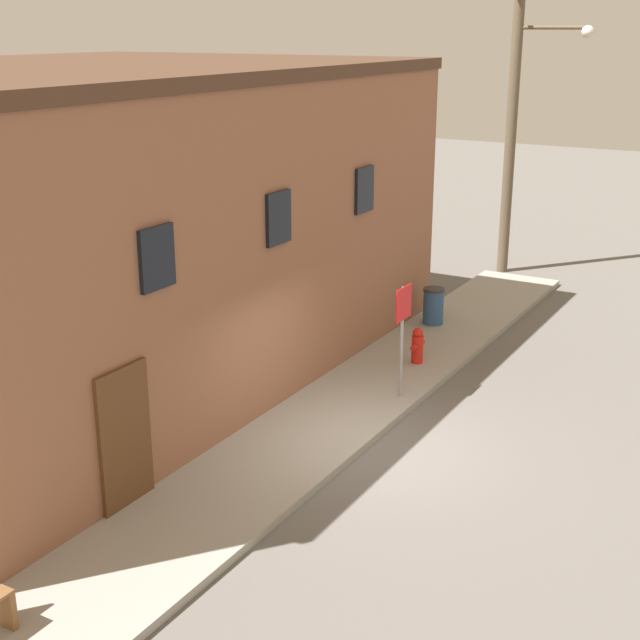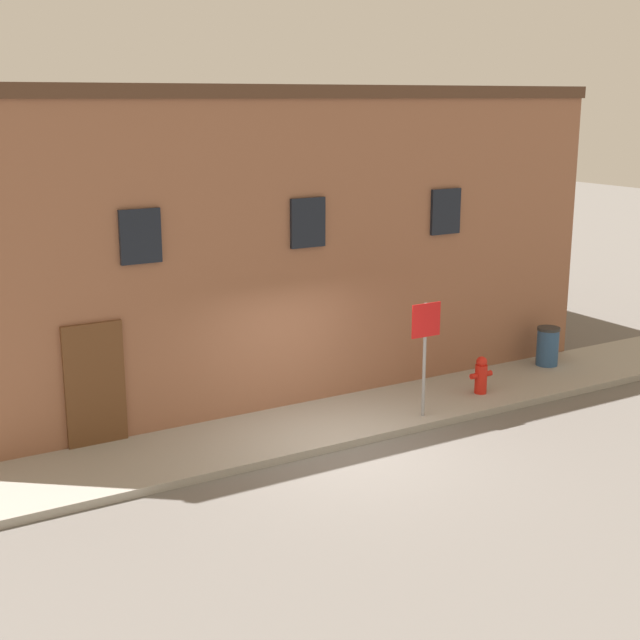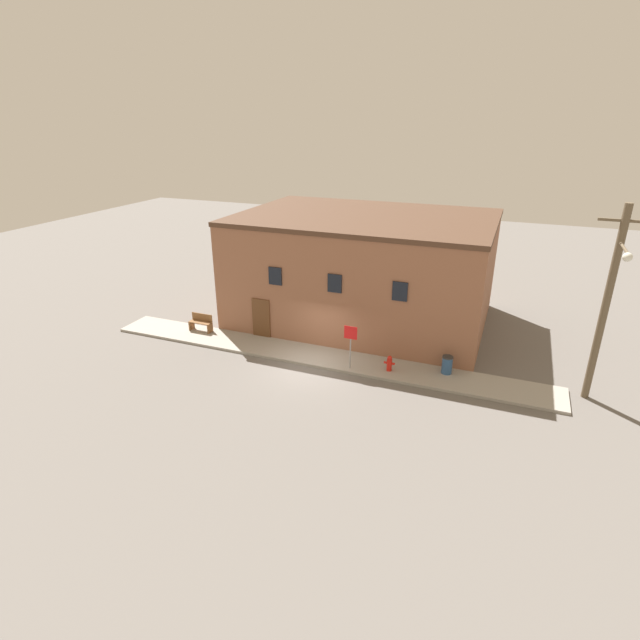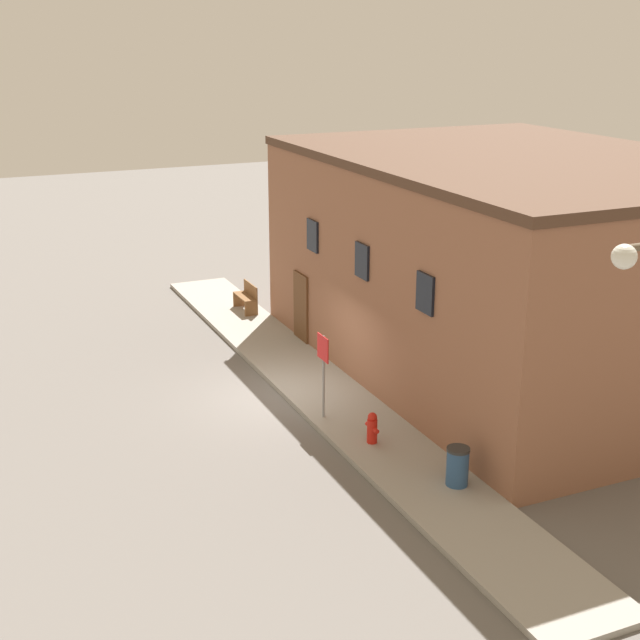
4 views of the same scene
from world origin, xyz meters
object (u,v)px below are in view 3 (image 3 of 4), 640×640
(bench, at_px, (201,323))
(utility_pole, at_px, (607,302))
(fire_hydrant, at_px, (389,363))
(stop_sign, at_px, (351,340))
(trash_bin, at_px, (447,365))

(bench, distance_m, utility_pole, 19.11)
(utility_pole, bearing_deg, fire_hydrant, -173.55)
(bench, bearing_deg, fire_hydrant, -3.87)
(stop_sign, bearing_deg, fire_hydrant, 14.47)
(bench, bearing_deg, utility_pole, 0.63)
(fire_hydrant, distance_m, trash_bin, 2.57)
(stop_sign, relative_size, bench, 1.67)
(trash_bin, bearing_deg, fire_hydrant, -163.89)
(stop_sign, height_order, trash_bin, stop_sign)
(bench, relative_size, trash_bin, 1.50)
(fire_hydrant, relative_size, trash_bin, 0.89)
(stop_sign, height_order, bench, stop_sign)
(stop_sign, distance_m, trash_bin, 4.48)
(fire_hydrant, distance_m, stop_sign, 2.09)
(fire_hydrant, relative_size, utility_pole, 0.09)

